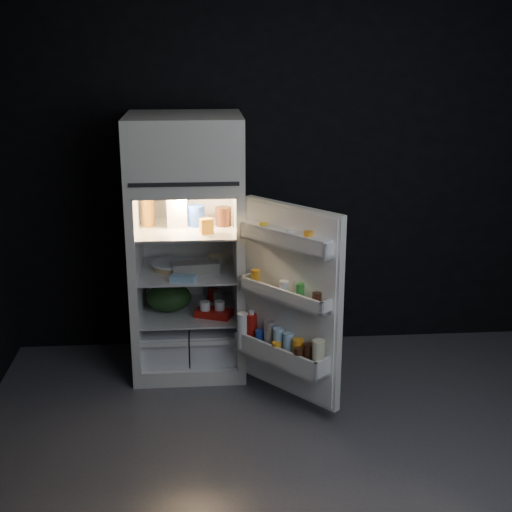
{
  "coord_description": "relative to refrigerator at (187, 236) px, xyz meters",
  "views": [
    {
      "loc": [
        -0.61,
        -3.4,
        2.26
      ],
      "look_at": [
        -0.26,
        1.0,
        0.9
      ],
      "focal_mm": 50.0,
      "sensor_mm": 36.0,
      "label": 1
    }
  ],
  "objects": [
    {
      "name": "jam_jar",
      "position": [
        0.25,
        -0.01,
        0.14
      ],
      "size": [
        0.11,
        0.11,
        0.13
      ],
      "primitive_type": "cylinder",
      "rotation": [
        0.0,
        0.0,
        0.02
      ],
      "color": "#32190E",
      "rests_on": "refrigerator"
    },
    {
      "name": "wall_front",
      "position": [
        0.71,
        -3.02,
        0.39
      ],
      "size": [
        4.0,
        0.0,
        2.7
      ],
      "primitive_type": "cube",
      "color": "black",
      "rests_on": "ground"
    },
    {
      "name": "small_can_silver",
      "position": [
        0.21,
        0.09,
        -0.48
      ],
      "size": [
        0.08,
        0.08,
        0.09
      ],
      "primitive_type": "cylinder",
      "rotation": [
        0.0,
        0.0,
        0.38
      ],
      "color": "#BCBCC1",
      "rests_on": "refrigerator"
    },
    {
      "name": "fridge_door",
      "position": [
        0.62,
        -0.66,
        -0.28
      ],
      "size": [
        0.62,
        0.67,
        1.22
      ],
      "color": "white",
      "rests_on": "ground"
    },
    {
      "name": "wrapped_pkg",
      "position": [
        0.22,
        0.12,
        -0.2
      ],
      "size": [
        0.16,
        0.15,
        0.05
      ],
      "primitive_type": "cube",
      "rotation": [
        0.0,
        0.0,
        0.35
      ],
      "color": "beige",
      "rests_on": "refrigerator"
    },
    {
      "name": "small_can_red",
      "position": [
        0.17,
        0.14,
        -0.48
      ],
      "size": [
        0.08,
        0.08,
        0.09
      ],
      "primitive_type": "cylinder",
      "rotation": [
        0.0,
        0.0,
        0.01
      ],
      "color": "#A4140E",
      "rests_on": "refrigerator"
    },
    {
      "name": "egg_carton",
      "position": [
        0.06,
        -0.1,
        -0.19
      ],
      "size": [
        0.33,
        0.16,
        0.07
      ],
      "primitive_type": "cube",
      "rotation": [
        0.0,
        0.0,
        0.11
      ],
      "color": "gray",
      "rests_on": "refrigerator"
    },
    {
      "name": "flat_package",
      "position": [
        -0.03,
        -0.29,
        -0.21
      ],
      "size": [
        0.18,
        0.13,
        0.04
      ],
      "primitive_type": "cube",
      "rotation": [
        0.0,
        0.0,
        -0.29
      ],
      "color": "#92BFE2",
      "rests_on": "refrigerator"
    },
    {
      "name": "amber_bottle",
      "position": [
        -0.26,
        0.03,
        0.18
      ],
      "size": [
        0.09,
        0.09,
        0.22
      ],
      "primitive_type": "cylinder",
      "rotation": [
        0.0,
        0.0,
        0.13
      ],
      "color": "#B6731D",
      "rests_on": "refrigerator"
    },
    {
      "name": "pie",
      "position": [
        -0.1,
        -0.01,
        -0.21
      ],
      "size": [
        0.35,
        0.35,
        0.04
      ],
      "primitive_type": "cylinder",
      "rotation": [
        0.0,
        0.0,
        0.34
      ],
      "color": "tan",
      "rests_on": "refrigerator"
    },
    {
      "name": "floor",
      "position": [
        0.71,
        -1.32,
        -0.96
      ],
      "size": [
        4.0,
        3.4,
        0.0
      ],
      "primitive_type": "cube",
      "color": "#56565B",
      "rests_on": "ground"
    },
    {
      "name": "yogurt_tray",
      "position": [
        0.17,
        -0.17,
        -0.5
      ],
      "size": [
        0.27,
        0.21,
        0.05
      ],
      "primitive_type": "cube",
      "rotation": [
        0.0,
        0.0,
        -0.39
      ],
      "color": "#A4140E",
      "rests_on": "refrigerator"
    },
    {
      "name": "mayo_jar",
      "position": [
        0.07,
        0.01,
        0.14
      ],
      "size": [
        0.14,
        0.14,
        0.14
      ],
      "primitive_type": "cylinder",
      "rotation": [
        0.0,
        0.0,
        -0.25
      ],
      "color": "#1F41A8",
      "rests_on": "refrigerator"
    },
    {
      "name": "milk_jug",
      "position": [
        -0.06,
        0.01,
        0.19
      ],
      "size": [
        0.14,
        0.14,
        0.24
      ],
      "primitive_type": "cube",
      "rotation": [
        0.0,
        0.0,
        0.05
      ],
      "color": "white",
      "rests_on": "refrigerator"
    },
    {
      "name": "wall_back",
      "position": [
        0.71,
        0.38,
        0.39
      ],
      "size": [
        4.0,
        0.0,
        2.7
      ],
      "primitive_type": "cube",
      "color": "black",
      "rests_on": "ground"
    },
    {
      "name": "small_carton",
      "position": [
        0.13,
        -0.2,
        0.12
      ],
      "size": [
        0.1,
        0.08,
        0.1
      ],
      "primitive_type": "cube",
      "rotation": [
        0.0,
        0.0,
        0.28
      ],
      "color": "orange",
      "rests_on": "refrigerator"
    },
    {
      "name": "produce_bag",
      "position": [
        -0.14,
        -0.03,
        -0.43
      ],
      "size": [
        0.38,
        0.35,
        0.2
      ],
      "primitive_type": "ellipsoid",
      "rotation": [
        0.0,
        0.0,
        0.33
      ],
      "color": "#193815",
      "rests_on": "refrigerator"
    },
    {
      "name": "refrigerator",
      "position": [
        0.0,
        0.0,
        0.0
      ],
      "size": [
        0.76,
        0.71,
        1.78
      ],
      "color": "white",
      "rests_on": "ground"
    }
  ]
}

